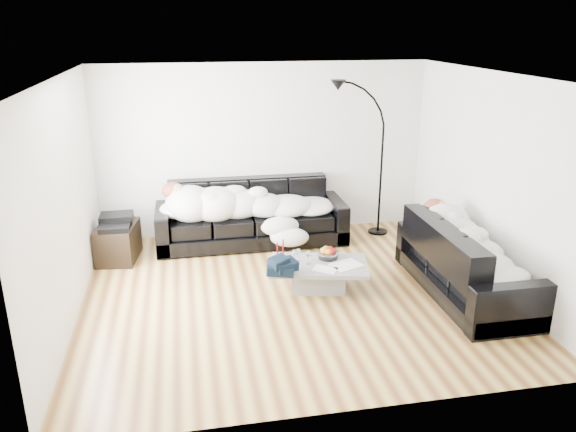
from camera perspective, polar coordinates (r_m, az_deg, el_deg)
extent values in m
plane|color=brown|center=(6.94, 0.47, -7.84)|extent=(5.00, 5.00, 0.00)
cube|color=silver|center=(8.60, -2.43, 6.72)|extent=(5.00, 0.02, 2.60)
cube|color=silver|center=(6.47, -21.77, 1.14)|extent=(0.02, 4.50, 2.60)
cube|color=silver|center=(7.35, 20.04, 3.39)|extent=(0.02, 4.50, 2.60)
plane|color=white|center=(6.21, 0.53, 14.07)|extent=(5.00, 5.00, 0.00)
cube|color=black|center=(8.35, -3.75, 0.28)|extent=(2.78, 0.96, 0.91)
cube|color=black|center=(7.10, 17.68, -4.24)|extent=(0.93, 2.18, 0.88)
ellipsoid|color=#0A4B32|center=(7.53, 15.14, -0.36)|extent=(0.42, 0.38, 0.20)
cube|color=#939699|center=(6.97, 3.09, -6.16)|extent=(1.31, 0.93, 0.35)
cylinder|color=white|center=(7.03, 4.09, -3.72)|extent=(0.31, 0.31, 0.15)
cylinder|color=white|center=(6.94, 1.07, -3.98)|extent=(0.09, 0.09, 0.16)
cylinder|color=white|center=(6.85, 0.70, -4.20)|extent=(0.09, 0.09, 0.18)
cylinder|color=white|center=(6.85, 2.12, -4.25)|extent=(0.08, 0.08, 0.17)
cylinder|color=maroon|center=(6.95, -1.08, -3.64)|extent=(0.05, 0.05, 0.23)
cylinder|color=maroon|center=(6.98, -0.50, -3.40)|extent=(0.05, 0.05, 0.26)
cube|color=silver|center=(6.88, 5.93, -4.94)|extent=(0.44, 0.40, 0.01)
cube|color=silver|center=(6.74, 3.78, -5.40)|extent=(0.35, 0.32, 0.01)
cube|color=black|center=(8.15, -16.88, -2.56)|extent=(0.60, 0.79, 0.50)
cube|color=black|center=(8.04, -17.09, -0.47)|extent=(0.44, 0.34, 0.13)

